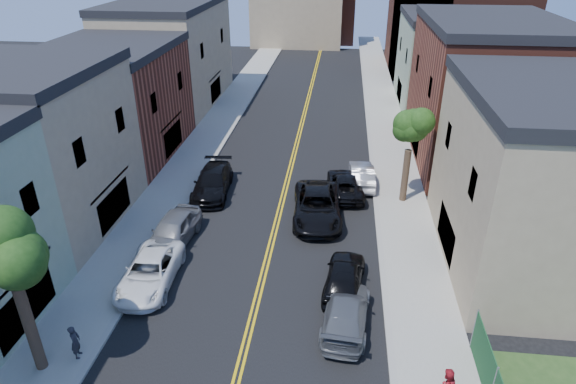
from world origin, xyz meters
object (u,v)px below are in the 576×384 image
(pedestrian_left, at_px, (75,342))
(grey_car_left, at_px, (173,230))
(black_car_left, at_px, (212,182))
(silver_car_right, at_px, (362,175))
(grey_car_right, at_px, (346,312))
(black_suv_lane, at_px, (317,206))
(white_pickup, at_px, (150,272))
(black_car_right, at_px, (344,277))
(dark_car_right_far, at_px, (345,184))

(pedestrian_left, bearing_deg, grey_car_left, -19.74)
(black_car_left, bearing_deg, silver_car_right, 9.53)
(black_car_left, xyz_separation_m, grey_car_right, (9.05, -11.89, -0.10))
(grey_car_left, distance_m, pedestrian_left, 8.93)
(grey_car_left, distance_m, black_suv_lane, 8.73)
(white_pickup, distance_m, silver_car_right, 16.44)
(white_pickup, distance_m, grey_car_right, 9.91)
(white_pickup, height_order, grey_car_right, white_pickup)
(black_car_right, distance_m, dark_car_right_far, 10.30)
(black_car_left, relative_size, dark_car_right_far, 1.09)
(grey_car_right, height_order, black_suv_lane, black_suv_lane)
(dark_car_right_far, distance_m, black_suv_lane, 3.91)
(dark_car_right_far, xyz_separation_m, black_suv_lane, (-1.70, -3.51, 0.15))
(black_car_left, xyz_separation_m, pedestrian_left, (-1.88, -15.13, 0.11))
(grey_car_left, relative_size, black_car_right, 1.09)
(grey_car_left, relative_size, silver_car_right, 1.10)
(black_car_left, relative_size, black_suv_lane, 0.90)
(grey_car_right, relative_size, black_suv_lane, 0.79)
(white_pickup, height_order, pedestrian_left, pedestrian_left)
(black_car_right, xyz_separation_m, pedestrian_left, (-10.84, -5.73, 0.15))
(grey_car_left, height_order, black_suv_lane, black_suv_lane)
(grey_car_right, distance_m, black_car_right, 2.49)
(dark_car_right_far, distance_m, pedestrian_left, 19.34)
(grey_car_right, distance_m, black_suv_lane, 9.45)
(black_suv_lane, bearing_deg, dark_car_right_far, 60.38)
(silver_car_right, bearing_deg, dark_car_right_far, 51.02)
(dark_car_right_far, height_order, black_suv_lane, black_suv_lane)
(grey_car_right, relative_size, silver_car_right, 1.08)
(dark_car_right_far, bearing_deg, black_suv_lane, 61.26)
(white_pickup, bearing_deg, grey_car_right, -12.91)
(dark_car_right_far, bearing_deg, grey_car_right, 87.65)
(silver_car_right, xyz_separation_m, dark_car_right_far, (-1.12, -1.53, -0.03))
(grey_car_left, relative_size, pedestrian_left, 3.20)
(black_suv_lane, xyz_separation_m, pedestrian_left, (-9.11, -12.52, 0.06))
(black_car_left, height_order, grey_car_right, black_car_left)
(black_car_right, bearing_deg, grey_car_right, 98.17)
(black_car_right, xyz_separation_m, silver_car_right, (1.09, 11.84, -0.03))
(white_pickup, xyz_separation_m, grey_car_left, (0.00, 3.73, 0.11))
(white_pickup, bearing_deg, pedestrian_left, -105.23)
(black_car_left, relative_size, black_car_right, 1.23)
(grey_car_left, xyz_separation_m, black_car_left, (0.68, 6.28, -0.03))
(white_pickup, relative_size, black_suv_lane, 0.84)
(white_pickup, distance_m, pedestrian_left, 5.26)
(grey_car_right, height_order, silver_car_right, silver_car_right)
(grey_car_right, bearing_deg, dark_car_right_far, -84.47)
(grey_car_left, height_order, pedestrian_left, pedestrian_left)
(white_pickup, distance_m, black_car_left, 10.04)
(grey_car_right, xyz_separation_m, silver_car_right, (1.01, 14.32, 0.03))
(black_car_right, xyz_separation_m, black_suv_lane, (-1.73, 6.79, 0.09))
(white_pickup, xyz_separation_m, black_car_left, (0.68, 10.01, 0.08))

